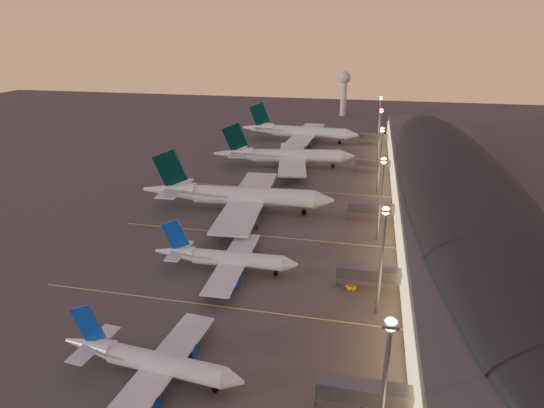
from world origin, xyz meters
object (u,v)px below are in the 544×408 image
Objects in this scene: airliner_wide_near at (237,196)px; radar_tower at (344,86)px; airliner_narrow_south at (151,361)px; airliner_wide_mid at (284,156)px; baggage_tug_c at (349,287)px; baggage_tug_b at (360,397)px; airliner_narrow_north at (226,259)px; airliner_wide_far at (299,132)px.

airliner_wide_near is 208.27m from radar_tower.
airliner_narrow_south is 83.49m from airliner_wide_near.
airliner_wide_mid is 18.34× the size of baggage_tug_c.
airliner_wide_mid is (-2.40, 141.32, 2.03)m from airliner_narrow_south.
baggage_tug_b is at bearing -64.46° from airliner_wide_near.
airliner_narrow_north is 100.53m from airliner_wide_mid.
airliner_wide_near is 19.11× the size of baggage_tug_c.
radar_tower is 288.57m from baggage_tug_b.
airliner_narrow_south reaches higher than baggage_tug_c.
airliner_wide_near is (-9.24, 42.19, 2.03)m from airliner_narrow_north.
airliner_narrow_north is at bearing -81.74° from airliner_wide_near.
airliner_wide_far reaches higher than baggage_tug_c.
airliner_wide_near is 61.02m from baggage_tug_c.
airliner_wide_far is (-5.29, 154.82, 2.00)m from airliner_narrow_north.
baggage_tug_c is (37.91, -156.73, -5.14)m from airliner_wide_far.
airliner_wide_near reaches higher than baggage_tug_b.
airliner_wide_mid is at bearing -85.09° from airliner_wide_far.
baggage_tug_c is at bearing -85.57° from radar_tower.
radar_tower is at bearing 81.91° from airliner_wide_far.
radar_tower reaches higher than airliner_narrow_north.
baggage_tug_b is at bearing -83.72° from airliner_wide_mid.
airliner_wide_mid is (5.69, 58.26, -0.21)m from airliner_wide_near.
airliner_narrow_north is 32.82m from baggage_tug_c.
baggage_tug_b is at bearing -52.41° from baggage_tug_c.
airliner_wide_mid is 150.01m from radar_tower.
airliner_narrow_north is at bearing 102.01° from baggage_tug_b.
baggage_tug_b is at bearing 9.03° from airliner_narrow_south.
baggage_tug_c is at bearing -73.33° from airliner_wide_far.
airliner_narrow_south is 0.94× the size of airliner_narrow_north.
baggage_tug_b is 0.94× the size of baggage_tug_c.
baggage_tug_c is (36.16, -102.35, -4.96)m from airliner_wide_mid.
airliner_wide_near is 92.65m from baggage_tug_b.
airliner_narrow_north is 10.88× the size of baggage_tug_c.
radar_tower reaches higher than baggage_tug_c.
radar_tower is 9.68× the size of baggage_tug_b.
airliner_wide_near reaches higher than airliner_narrow_north.
radar_tower is at bearing 73.72° from airliner_wide_mid.
airliner_wide_mid is (-3.54, 100.45, 1.82)m from airliner_narrow_north.
airliner_wide_near is 58.54m from airliner_wide_mid.
airliner_narrow_north is 0.57× the size of airliner_wide_far.
radar_tower is at bearing 92.15° from airliner_narrow_south.
airliner_narrow_south reaches higher than baggage_tug_b.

